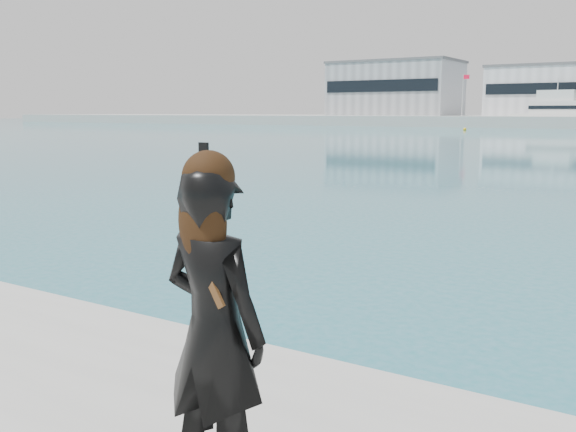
# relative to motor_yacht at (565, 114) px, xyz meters

# --- Properties ---
(warehouse_grey_left) EXTENTS (26.52, 16.36, 11.50)m
(warehouse_grey_left) POSITION_rel_motor_yacht_xyz_m (-36.66, 12.37, 5.38)
(warehouse_grey_left) COLOR gray
(warehouse_grey_left) RESTS_ON far_quay
(warehouse_white) EXTENTS (24.48, 15.35, 9.50)m
(warehouse_white) POSITION_rel_motor_yacht_xyz_m (-3.66, 12.37, 4.38)
(warehouse_white) COLOR silver
(warehouse_white) RESTS_ON far_quay
(flagpole_left) EXTENTS (1.28, 0.16, 8.00)m
(flagpole_left) POSITION_rel_motor_yacht_xyz_m (-19.57, 5.39, 4.16)
(flagpole_left) COLOR silver
(flagpole_left) RESTS_ON far_quay
(motor_yacht) EXTENTS (18.35, 5.90, 8.46)m
(motor_yacht) POSITION_rel_motor_yacht_xyz_m (0.00, 0.00, 0.00)
(motor_yacht) COLOR silver
(motor_yacht) RESTS_ON ground
(buoy_far) EXTENTS (0.50, 0.50, 0.50)m
(buoy_far) POSITION_rel_motor_yacht_xyz_m (-10.37, -21.98, -2.38)
(buoy_far) COLOR #F3B30C
(buoy_far) RESTS_ON ground
(woman) EXTENTS (0.65, 0.45, 1.81)m
(woman) POSITION_rel_motor_yacht_xyz_m (17.91, -116.51, -0.66)
(woman) COLOR black
(woman) RESTS_ON near_quay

